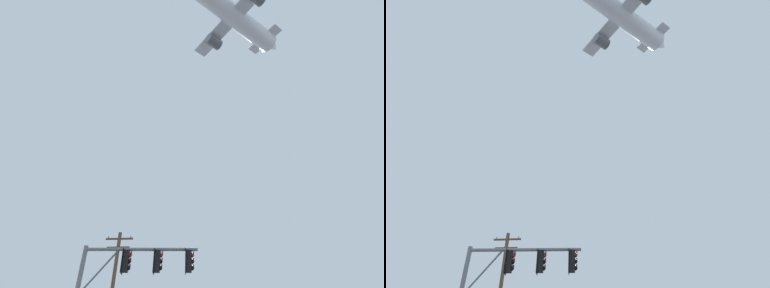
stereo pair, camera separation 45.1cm
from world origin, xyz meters
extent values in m
cylinder|color=slate|center=(-2.23, 7.53, 5.93)|extent=(5.05, 0.38, 0.15)
cylinder|color=slate|center=(-4.00, 7.45, 4.94)|extent=(1.58, 0.15, 2.02)
cube|color=black|center=(-0.12, 7.63, 5.40)|extent=(0.27, 0.33, 0.90)
cylinder|color=black|center=(-0.12, 7.63, 5.91)|extent=(0.05, 0.05, 0.12)
cube|color=black|center=(-0.26, 7.62, 5.40)|extent=(0.05, 0.46, 1.04)
sphere|color=red|center=(0.03, 7.64, 5.67)|extent=(0.20, 0.20, 0.20)
cylinder|color=black|center=(0.09, 7.64, 5.73)|extent=(0.05, 0.21, 0.21)
sphere|color=black|center=(0.03, 7.64, 5.39)|extent=(0.20, 0.20, 0.20)
cylinder|color=black|center=(0.09, 7.64, 5.45)|extent=(0.05, 0.21, 0.21)
sphere|color=black|center=(0.03, 7.64, 5.11)|extent=(0.20, 0.20, 0.20)
cylinder|color=black|center=(0.09, 7.64, 5.17)|extent=(0.05, 0.21, 0.21)
cube|color=black|center=(-1.50, 7.57, 5.40)|extent=(0.27, 0.33, 0.90)
cylinder|color=black|center=(-1.50, 7.57, 5.91)|extent=(0.05, 0.05, 0.12)
cube|color=black|center=(-1.64, 7.56, 5.40)|extent=(0.05, 0.46, 1.04)
sphere|color=red|center=(-1.36, 7.57, 5.67)|extent=(0.20, 0.20, 0.20)
cylinder|color=black|center=(-1.29, 7.58, 5.73)|extent=(0.05, 0.21, 0.21)
sphere|color=black|center=(-1.36, 7.57, 5.39)|extent=(0.20, 0.20, 0.20)
cylinder|color=black|center=(-1.29, 7.58, 5.45)|extent=(0.05, 0.21, 0.21)
sphere|color=black|center=(-1.36, 7.57, 5.11)|extent=(0.20, 0.20, 0.20)
cylinder|color=black|center=(-1.29, 7.58, 5.17)|extent=(0.05, 0.21, 0.21)
cube|color=black|center=(-2.89, 7.50, 5.40)|extent=(0.27, 0.33, 0.90)
cylinder|color=black|center=(-2.89, 7.50, 5.91)|extent=(0.05, 0.05, 0.12)
cube|color=black|center=(-3.03, 7.50, 5.40)|extent=(0.05, 0.46, 1.04)
sphere|color=red|center=(-2.74, 7.51, 5.67)|extent=(0.20, 0.20, 0.20)
cylinder|color=black|center=(-2.68, 7.51, 5.73)|extent=(0.05, 0.21, 0.21)
sphere|color=black|center=(-2.74, 7.51, 5.39)|extent=(0.20, 0.20, 0.20)
cylinder|color=black|center=(-2.68, 7.51, 5.45)|extent=(0.05, 0.21, 0.21)
sphere|color=black|center=(-2.74, 7.51, 5.11)|extent=(0.20, 0.20, 0.20)
cylinder|color=black|center=(-2.68, 7.51, 5.17)|extent=(0.05, 0.21, 0.21)
cube|color=brown|center=(-6.24, 17.82, 10.34)|extent=(2.20, 0.12, 0.12)
cube|color=brown|center=(-6.24, 17.82, 9.64)|extent=(1.80, 0.12, 0.12)
cylinder|color=gray|center=(-7.14, 17.82, 10.46)|extent=(0.10, 0.10, 0.18)
cylinder|color=gray|center=(-5.34, 17.82, 10.46)|extent=(0.10, 0.10, 0.18)
cylinder|color=white|center=(5.51, 20.17, 47.06)|extent=(15.75, 13.87, 3.18)
cone|color=white|center=(13.06, 26.45, 47.06)|extent=(3.25, 3.34, 2.70)
cube|color=silver|center=(5.89, 20.48, 46.59)|extent=(12.48, 14.36, 0.36)
cylinder|color=#595B60|center=(2.87, 24.11, 45.64)|extent=(2.97, 2.90, 1.79)
cube|color=#0C5933|center=(11.46, 25.12, 48.85)|extent=(2.29, 1.96, 3.77)
cube|color=silver|center=(11.61, 25.25, 47.36)|extent=(5.18, 5.72, 0.20)
camera|label=1|loc=(0.64, -6.39, 1.13)|focal=29.25mm
camera|label=2|loc=(1.09, -6.37, 1.13)|focal=29.25mm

